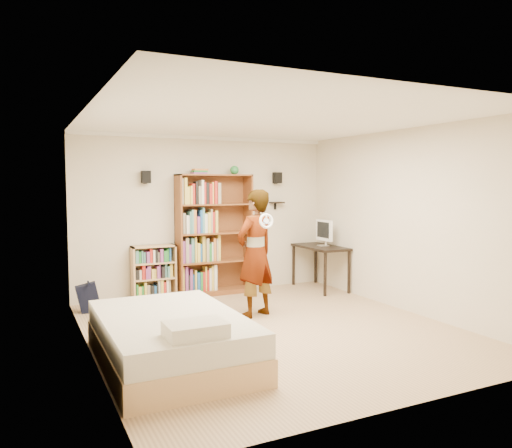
{
  "coord_description": "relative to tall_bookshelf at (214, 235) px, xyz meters",
  "views": [
    {
      "loc": [
        -2.95,
        -5.63,
        1.88
      ],
      "look_at": [
        0.05,
        0.6,
        1.33
      ],
      "focal_mm": 35.0,
      "sensor_mm": 36.0,
      "label": 1
    }
  ],
  "objects": [
    {
      "name": "computer_desk",
      "position": [
        1.86,
        -0.45,
        -0.64
      ],
      "size": [
        0.57,
        1.14,
        0.78
      ],
      "primitive_type": null,
      "color": "black",
      "rests_on": "ground"
    },
    {
      "name": "low_bookshelf",
      "position": [
        -1.04,
        0.06,
        -0.58
      ],
      "size": [
        0.71,
        0.27,
        0.89
      ],
      "primitive_type": null,
      "color": "tan",
      "rests_on": "ground"
    },
    {
      "name": "wii_wheel",
      "position": [
        0.01,
        -1.95,
        0.36
      ],
      "size": [
        0.21,
        0.08,
        0.22
      ],
      "primitive_type": "torus",
      "rotation": [
        1.36,
        0.0,
        0.0
      ],
      "color": "white",
      "rests_on": "person"
    },
    {
      "name": "room_shell",
      "position": [
        -0.09,
        -2.31,
        0.74
      ],
      "size": [
        4.52,
        5.02,
        2.71
      ],
      "color": "beige",
      "rests_on": "ground"
    },
    {
      "name": "tall_bookshelf",
      "position": [
        0.0,
        0.0,
        0.0
      ],
      "size": [
        1.3,
        0.38,
        2.05
      ],
      "primitive_type": null,
      "color": "brown",
      "rests_on": "ground"
    },
    {
      "name": "crown_molding",
      "position": [
        -0.09,
        -2.31,
        1.64
      ],
      "size": [
        4.5,
        5.0,
        0.06
      ],
      "color": "white",
      "rests_on": "room_shell"
    },
    {
      "name": "navy_bag",
      "position": [
        -2.12,
        -0.36,
        -0.81
      ],
      "size": [
        0.34,
        0.24,
        0.44
      ],
      "primitive_type": null,
      "rotation": [
        0.0,
        0.0,
        -0.09
      ],
      "color": "black",
      "rests_on": "ground"
    },
    {
      "name": "speaker_right",
      "position": [
        1.26,
        0.09,
        0.97
      ],
      "size": [
        0.14,
        0.12,
        0.2
      ],
      "primitive_type": "cube",
      "color": "black",
      "rests_on": "room_shell"
    },
    {
      "name": "wall_shelf",
      "position": [
        1.26,
        0.1,
        0.52
      ],
      "size": [
        0.25,
        0.16,
        0.02
      ],
      "primitive_type": "cube",
      "color": "black",
      "rests_on": "room_shell"
    },
    {
      "name": "ground",
      "position": [
        -0.09,
        -2.31,
        -1.03
      ],
      "size": [
        4.5,
        5.0,
        0.01
      ],
      "primitive_type": "cube",
      "color": "tan",
      "rests_on": "ground"
    },
    {
      "name": "person",
      "position": [
        0.01,
        -1.61,
        -0.12
      ],
      "size": [
        0.77,
        0.64,
        1.81
      ],
      "primitive_type": "imported",
      "rotation": [
        0.0,
        0.0,
        3.5
      ],
      "color": "black",
      "rests_on": "ground"
    },
    {
      "name": "daybed",
      "position": [
        -1.61,
        -2.91,
        -0.71
      ],
      "size": [
        1.41,
        2.17,
        0.64
      ],
      "primitive_type": null,
      "color": "beige",
      "rests_on": "ground"
    },
    {
      "name": "imac",
      "position": [
        1.91,
        -0.46,
        -0.01
      ],
      "size": [
        0.12,
        0.47,
        0.47
      ],
      "primitive_type": null,
      "rotation": [
        0.0,
        0.0,
        0.06
      ],
      "color": "white",
      "rests_on": "computer_desk"
    },
    {
      "name": "speaker_left",
      "position": [
        -1.14,
        0.09,
        0.97
      ],
      "size": [
        0.14,
        0.12,
        0.2
      ],
      "primitive_type": "cube",
      "color": "black",
      "rests_on": "room_shell"
    }
  ]
}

